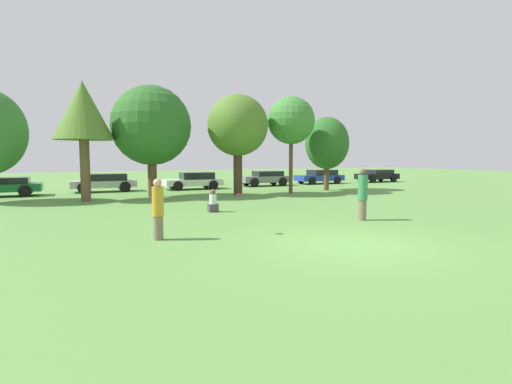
# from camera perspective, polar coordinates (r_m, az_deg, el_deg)

# --- Properties ---
(ground_plane) EXTENTS (120.00, 120.00, 0.00)m
(ground_plane) POSITION_cam_1_polar(r_m,az_deg,el_deg) (11.16, 13.55, -7.30)
(ground_plane) COLOR #5B8E42
(person_thrower) EXTENTS (0.33, 0.33, 1.74)m
(person_thrower) POSITION_cam_1_polar(r_m,az_deg,el_deg) (11.65, -13.81, -2.34)
(person_thrower) COLOR #726651
(person_thrower) RESTS_ON ground
(person_catcher) EXTENTS (0.36, 0.36, 1.92)m
(person_catcher) POSITION_cam_1_polar(r_m,az_deg,el_deg) (15.31, 14.95, -0.30)
(person_catcher) COLOR #726651
(person_catcher) RESTS_ON ground
(frisbee) EXTENTS (0.24, 0.24, 0.06)m
(frisbee) POSITION_cam_1_polar(r_m,az_deg,el_deg) (12.07, -2.33, -0.32)
(frisbee) COLOR #F21E72
(bystander_sitting) EXTENTS (0.40, 0.34, 0.98)m
(bystander_sitting) POSITION_cam_1_polar(r_m,az_deg,el_deg) (17.20, -6.16, -1.48)
(bystander_sitting) COLOR #3F3F47
(bystander_sitting) RESTS_ON ground
(tree_1) EXTENTS (3.08, 3.08, 6.33)m
(tree_1) POSITION_cam_1_polar(r_m,az_deg,el_deg) (23.21, -23.45, 10.44)
(tree_1) COLOR brown
(tree_1) RESTS_ON ground
(tree_2) EXTENTS (4.58, 4.58, 6.45)m
(tree_2) POSITION_cam_1_polar(r_m,az_deg,el_deg) (24.15, -14.72, 9.11)
(tree_2) COLOR brown
(tree_2) RESTS_ON ground
(tree_3) EXTENTS (3.71, 3.71, 6.15)m
(tree_3) POSITION_cam_1_polar(r_m,az_deg,el_deg) (24.75, -2.63, 9.38)
(tree_3) COLOR #473323
(tree_3) RESTS_ON ground
(tree_4) EXTENTS (3.04, 3.04, 6.20)m
(tree_4) POSITION_cam_1_polar(r_m,az_deg,el_deg) (26.09, 5.04, 10.08)
(tree_4) COLOR brown
(tree_4) RESTS_ON ground
(tree_5) EXTENTS (3.07, 3.07, 5.13)m
(tree_5) POSITION_cam_1_polar(r_m,az_deg,el_deg) (28.67, 10.09, 6.83)
(tree_5) COLOR brown
(tree_5) RESTS_ON ground
(parked_car_green) EXTENTS (4.59, 2.17, 1.13)m
(parked_car_green) POSITION_cam_1_polar(r_m,az_deg,el_deg) (28.12, -32.59, 0.71)
(parked_car_green) COLOR #196633
(parked_car_green) RESTS_ON ground
(parked_car_silver) EXTENTS (4.25, 2.01, 1.22)m
(parked_car_silver) POSITION_cam_1_polar(r_m,az_deg,el_deg) (28.92, -20.72, 1.34)
(parked_car_silver) COLOR #B2B2B7
(parked_car_silver) RESTS_ON ground
(parked_car_white) EXTENTS (4.25, 2.13, 1.23)m
(parked_car_white) POSITION_cam_1_polar(r_m,az_deg,el_deg) (29.54, -8.82, 1.66)
(parked_car_white) COLOR silver
(parked_car_white) RESTS_ON ground
(parked_car_grey) EXTENTS (4.11, 2.02, 1.20)m
(parked_car_grey) POSITION_cam_1_polar(r_m,az_deg,el_deg) (32.50, 1.33, 2.03)
(parked_car_grey) COLOR slate
(parked_car_grey) RESTS_ON ground
(parked_car_blue) EXTENTS (4.23, 2.17, 1.22)m
(parked_car_blue) POSITION_cam_1_polar(r_m,az_deg,el_deg) (35.64, 9.12, 2.22)
(parked_car_blue) COLOR #1E389E
(parked_car_blue) RESTS_ON ground
(parked_car_black) EXTENTS (4.05, 2.08, 1.15)m
(parked_car_black) POSITION_cam_1_polar(r_m,az_deg,el_deg) (39.32, 16.95, 2.30)
(parked_car_black) COLOR black
(parked_car_black) RESTS_ON ground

